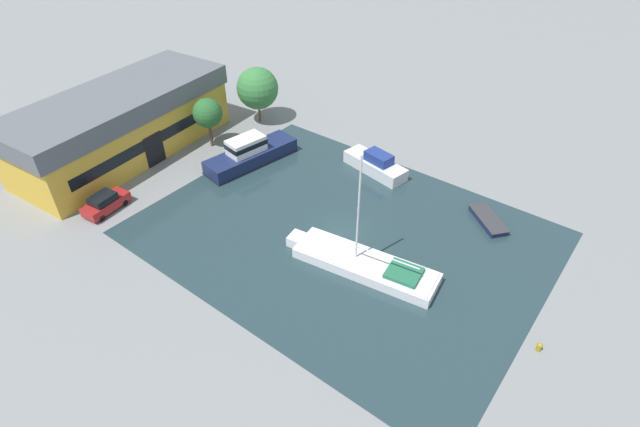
{
  "coord_description": "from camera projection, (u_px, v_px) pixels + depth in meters",
  "views": [
    {
      "loc": [
        -28.13,
        -19.16,
        28.4
      ],
      "look_at": [
        0.0,
        2.54,
        1.0
      ],
      "focal_mm": 28.0,
      "sensor_mm": 36.0,
      "label": 1
    }
  ],
  "objects": [
    {
      "name": "quay_tree_near_building",
      "position": [
        208.0,
        113.0,
        54.09
      ],
      "size": [
        3.22,
        3.22,
        5.63
      ],
      "color": "brown",
      "rests_on": "ground"
    },
    {
      "name": "mooring_bollard",
      "position": [
        539.0,
        347.0,
        34.07
      ],
      "size": [
        0.39,
        0.39,
        0.71
      ],
      "color": "olive",
      "rests_on": "ground"
    },
    {
      "name": "warehouse_building",
      "position": [
        121.0,
        123.0,
        53.23
      ],
      "size": [
        24.79,
        11.5,
        7.0
      ],
      "rotation": [
        0.0,
        0.0,
        0.09
      ],
      "color": "gold",
      "rests_on": "ground"
    },
    {
      "name": "ground_plane",
      "position": [
        343.0,
        233.0,
        44.25
      ],
      "size": [
        440.0,
        440.0,
        0.0
      ],
      "primitive_type": "plane",
      "color": "gray"
    },
    {
      "name": "small_dinghy",
      "position": [
        488.0,
        220.0,
        45.27
      ],
      "size": [
        4.22,
        4.62,
        0.56
      ],
      "rotation": [
        0.0,
        0.0,
        2.46
      ],
      "color": "#19234C",
      "rests_on": "water_canal"
    },
    {
      "name": "parked_car",
      "position": [
        105.0,
        203.0,
        46.37
      ],
      "size": [
        4.58,
        2.42,
        1.77
      ],
      "rotation": [
        0.0,
        0.0,
        4.84
      ],
      "color": "maroon",
      "rests_on": "ground"
    },
    {
      "name": "motor_cruiser",
      "position": [
        250.0,
        154.0,
        52.9
      ],
      "size": [
        10.78,
        4.82,
        3.11
      ],
      "rotation": [
        0.0,
        0.0,
        1.4
      ],
      "color": "#19234C",
      "rests_on": "water_canal"
    },
    {
      "name": "cabin_boat",
      "position": [
        376.0,
        164.0,
        51.7
      ],
      "size": [
        3.64,
        7.42,
        2.33
      ],
      "rotation": [
        0.0,
        0.0,
        -0.19
      ],
      "color": "silver",
      "rests_on": "water_canal"
    },
    {
      "name": "quay_tree_by_water",
      "position": [
        257.0,
        88.0,
        58.7
      ],
      "size": [
        4.92,
        4.92,
        6.71
      ],
      "color": "brown",
      "rests_on": "ground"
    },
    {
      "name": "water_canal",
      "position": [
        343.0,
        233.0,
        44.24
      ],
      "size": [
        26.01,
        33.89,
        0.01
      ],
      "primitive_type": "cube",
      "color": "#23383D",
      "rests_on": "ground"
    },
    {
      "name": "sailboat_moored",
      "position": [
        364.0,
        264.0,
        40.32
      ],
      "size": [
        5.02,
        13.25,
        10.49
      ],
      "rotation": [
        0.0,
        0.0,
        0.15
      ],
      "color": "white",
      "rests_on": "water_canal"
    }
  ]
}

